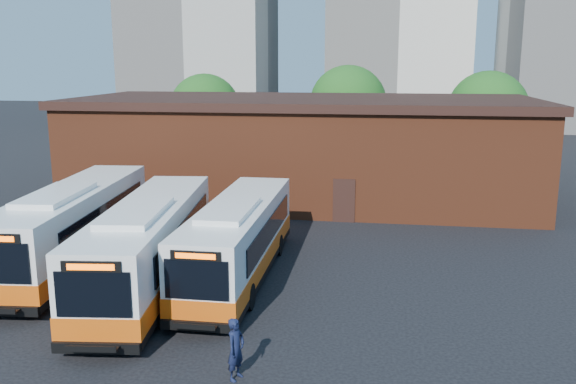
# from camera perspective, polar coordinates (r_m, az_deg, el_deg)

# --- Properties ---
(ground) EXTENTS (220.00, 220.00, 0.00)m
(ground) POSITION_cam_1_polar(r_m,az_deg,el_deg) (20.86, -5.78, -12.29)
(ground) COLOR black
(bus_west) EXTENTS (3.78, 13.01, 3.50)m
(bus_west) POSITION_cam_1_polar(r_m,az_deg,el_deg) (27.73, -19.41, -3.24)
(bus_west) COLOR white
(bus_west) RESTS_ON ground
(bus_midwest) EXTENTS (4.02, 12.87, 3.46)m
(bus_midwest) POSITION_cam_1_polar(r_m,az_deg,el_deg) (24.12, -12.85, -5.14)
(bus_midwest) COLOR white
(bus_midwest) RESTS_ON ground
(bus_mideast) EXTENTS (2.54, 11.93, 3.24)m
(bus_mideast) POSITION_cam_1_polar(r_m,az_deg,el_deg) (24.69, -4.65, -4.71)
(bus_mideast) COLOR white
(bus_mideast) RESTS_ON ground
(transit_worker) EXTENTS (0.61, 0.75, 1.77)m
(transit_worker) POSITION_cam_1_polar(r_m,az_deg,el_deg) (17.27, -4.90, -14.44)
(transit_worker) COLOR #121834
(transit_worker) RESTS_ON ground
(depot_building) EXTENTS (28.60, 12.60, 6.40)m
(depot_building) POSITION_cam_1_polar(r_m,az_deg,el_deg) (39.05, 1.46, 4.23)
(depot_building) COLOR brown
(depot_building) RESTS_ON ground
(tree_west) EXTENTS (6.00, 6.00, 7.65)m
(tree_west) POSITION_cam_1_polar(r_m,az_deg,el_deg) (52.68, -7.77, 7.67)
(tree_west) COLOR #382314
(tree_west) RESTS_ON ground
(tree_mid) EXTENTS (6.56, 6.56, 8.36)m
(tree_mid) POSITION_cam_1_polar(r_m,az_deg,el_deg) (52.57, 5.63, 8.19)
(tree_mid) COLOR #382314
(tree_mid) RESTS_ON ground
(tree_east) EXTENTS (6.24, 6.24, 7.96)m
(tree_east) POSITION_cam_1_polar(r_m,az_deg,el_deg) (50.17, 18.17, 7.19)
(tree_east) COLOR #382314
(tree_east) RESTS_ON ground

